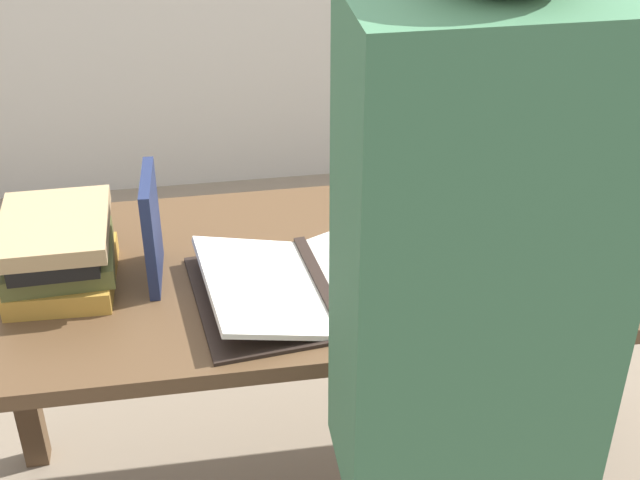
% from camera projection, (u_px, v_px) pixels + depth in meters
% --- Properties ---
extents(reading_desk, '(1.57, 0.66, 0.75)m').
position_uv_depth(reading_desk, '(322.00, 299.00, 1.95)').
color(reading_desk, brown).
rests_on(reading_desk, ground_plane).
extents(open_book, '(0.54, 0.42, 0.06)m').
position_uv_depth(open_book, '(321.00, 281.00, 1.80)').
color(open_book, black).
rests_on(open_book, reading_desk).
extents(book_stack_tall, '(0.23, 0.26, 0.15)m').
position_uv_depth(book_stack_tall, '(58.00, 253.00, 1.78)').
color(book_stack_tall, '#BC8933').
rests_on(book_stack_tall, reading_desk).
extents(book_standing_upright, '(0.03, 0.18, 0.23)m').
position_uv_depth(book_standing_upright, '(152.00, 228.00, 1.79)').
color(book_standing_upright, '#1E284C').
rests_on(book_standing_upright, reading_desk).
extents(reading_lamp, '(0.16, 0.16, 0.41)m').
position_uv_depth(reading_lamp, '(501.00, 79.00, 1.92)').
color(reading_lamp, '#2D2D33').
rests_on(reading_lamp, reading_desk).
extents(coffee_mug, '(0.12, 0.09, 0.10)m').
position_uv_depth(coffee_mug, '(442.00, 226.00, 1.93)').
color(coffee_mug, '#28282D').
rests_on(coffee_mug, reading_desk).
extents(person_reader, '(0.36, 0.21, 1.69)m').
position_uv_depth(person_reader, '(459.00, 444.00, 1.32)').
color(person_reader, '#2D3342').
rests_on(person_reader, ground_plane).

